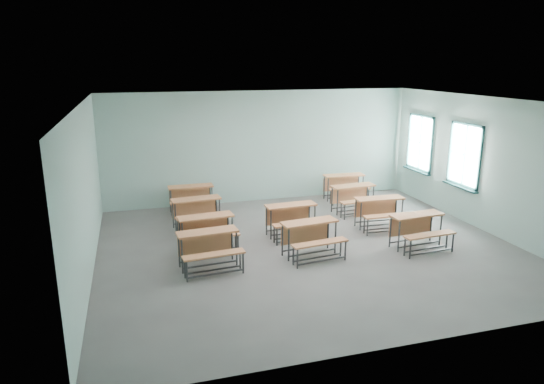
{
  "coord_description": "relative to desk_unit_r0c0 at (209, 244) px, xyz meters",
  "views": [
    {
      "loc": [
        -3.58,
        -9.42,
        3.98
      ],
      "look_at": [
        -0.49,
        1.2,
        1.0
      ],
      "focal_mm": 32.0,
      "sensor_mm": 36.0,
      "label": 1
    }
  ],
  "objects": [
    {
      "name": "room",
      "position": [
        2.36,
        0.53,
        1.1
      ],
      "size": [
        9.04,
        8.04,
        3.24
      ],
      "color": "slate",
      "rests_on": "ground"
    },
    {
      "name": "desk_unit_r0c0",
      "position": [
        0.0,
        0.0,
        0.0
      ],
      "size": [
        1.26,
        0.91,
        0.75
      ],
      "rotation": [
        0.0,
        0.0,
        0.09
      ],
      "color": "#BB6F43",
      "rests_on": "ground"
    },
    {
      "name": "desk_unit_r0c1",
      "position": [
        2.16,
        0.01,
        0.0
      ],
      "size": [
        1.29,
        0.94,
        0.75
      ],
      "rotation": [
        0.0,
        0.0,
        0.12
      ],
      "color": "#BB6F43",
      "rests_on": "ground"
    },
    {
      "name": "desk_unit_r0c2",
      "position": [
        4.59,
        -0.2,
        0.0
      ],
      "size": [
        1.26,
        0.9,
        0.75
      ],
      "rotation": [
        0.0,
        0.0,
        0.08
      ],
      "color": "#BB6F43",
      "rests_on": "ground"
    },
    {
      "name": "desk_unit_r1c0",
      "position": [
        0.12,
        0.99,
        0.0
      ],
      "size": [
        1.27,
        0.91,
        0.75
      ],
      "rotation": [
        0.0,
        0.0,
        0.09
      ],
      "color": "#BB6F43",
      "rests_on": "ground"
    },
    {
      "name": "desk_unit_r1c1",
      "position": [
        2.17,
        1.3,
        0.0
      ],
      "size": [
        1.24,
        0.87,
        0.75
      ],
      "rotation": [
        0.0,
        0.0,
        0.05
      ],
      "color": "#BB6F43",
      "rests_on": "ground"
    },
    {
      "name": "desk_unit_r1c2",
      "position": [
        4.44,
        1.24,
        0.0
      ],
      "size": [
        1.24,
        0.86,
        0.75
      ],
      "rotation": [
        0.0,
        0.0,
        -0.05
      ],
      "color": "#BB6F43",
      "rests_on": "ground"
    },
    {
      "name": "desk_unit_r2c0",
      "position": [
        0.1,
        2.44,
        0.0
      ],
      "size": [
        1.27,
        0.92,
        0.75
      ],
      "rotation": [
        0.0,
        0.0,
        0.1
      ],
      "color": "#BB6F43",
      "rests_on": "ground"
    },
    {
      "name": "desk_unit_r2c2",
      "position": [
        4.37,
        2.55,
        0.0
      ],
      "size": [
        1.25,
        0.89,
        0.75
      ],
      "rotation": [
        0.0,
        0.0,
        0.07
      ],
      "color": "#BB6F43",
      "rests_on": "ground"
    },
    {
      "name": "desk_unit_r3c0",
      "position": [
        0.12,
        3.73,
        0.0
      ],
      "size": [
        1.2,
        0.8,
        0.75
      ],
      "rotation": [
        0.0,
        0.0,
        -0.0
      ],
      "color": "#BB6F43",
      "rests_on": "ground"
    },
    {
      "name": "desk_unit_r3c2",
      "position": [
        4.65,
        3.79,
        0.0
      ],
      "size": [
        1.23,
        0.85,
        0.75
      ],
      "rotation": [
        0.0,
        0.0,
        -0.04
      ],
      "color": "#BB6F43",
      "rests_on": "ground"
    }
  ]
}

